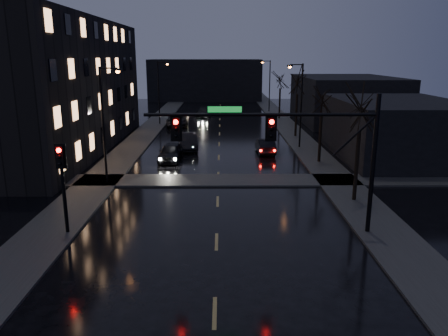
{
  "coord_description": "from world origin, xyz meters",
  "views": [
    {
      "loc": [
        0.25,
        -11.47,
        8.68
      ],
      "look_at": [
        0.37,
        9.82,
        3.2
      ],
      "focal_mm": 35.0,
      "sensor_mm": 36.0,
      "label": 1
    }
  ],
  "objects_px": {
    "oncoming_car_c": "(178,119)",
    "oncoming_car_d": "(203,112)",
    "lead_car": "(265,146)",
    "oncoming_car_a": "(171,152)",
    "oncoming_car_b": "(188,141)"
  },
  "relations": [
    {
      "from": "oncoming_car_b",
      "to": "oncoming_car_c",
      "type": "relative_size",
      "value": 0.84
    },
    {
      "from": "oncoming_car_b",
      "to": "lead_car",
      "type": "xyz_separation_m",
      "value": [
        7.22,
        -1.7,
        -0.1
      ]
    },
    {
      "from": "oncoming_car_c",
      "to": "oncoming_car_d",
      "type": "distance_m",
      "value": 8.59
    },
    {
      "from": "oncoming_car_c",
      "to": "lead_car",
      "type": "height_order",
      "value": "oncoming_car_c"
    },
    {
      "from": "oncoming_car_a",
      "to": "oncoming_car_d",
      "type": "height_order",
      "value": "oncoming_car_a"
    },
    {
      "from": "lead_car",
      "to": "oncoming_car_d",
      "type": "bearing_deg",
      "value": -76.76
    },
    {
      "from": "lead_car",
      "to": "oncoming_car_c",
      "type": "bearing_deg",
      "value": -61.66
    },
    {
      "from": "oncoming_car_a",
      "to": "oncoming_car_b",
      "type": "distance_m",
      "value": 4.81
    },
    {
      "from": "oncoming_car_d",
      "to": "lead_car",
      "type": "xyz_separation_m",
      "value": [
        6.68,
        -24.55,
        0.03
      ]
    },
    {
      "from": "oncoming_car_a",
      "to": "lead_car",
      "type": "height_order",
      "value": "oncoming_car_a"
    },
    {
      "from": "oncoming_car_c",
      "to": "oncoming_car_d",
      "type": "xyz_separation_m",
      "value": [
        2.97,
        8.06,
        -0.14
      ]
    },
    {
      "from": "lead_car",
      "to": "oncoming_car_a",
      "type": "bearing_deg",
      "value": 17.64
    },
    {
      "from": "oncoming_car_a",
      "to": "lead_car",
      "type": "xyz_separation_m",
      "value": [
        8.34,
        2.98,
        -0.06
      ]
    },
    {
      "from": "oncoming_car_c",
      "to": "oncoming_car_b",
      "type": "bearing_deg",
      "value": -82.95
    },
    {
      "from": "oncoming_car_c",
      "to": "oncoming_car_d",
      "type": "relative_size",
      "value": 1.27
    }
  ]
}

